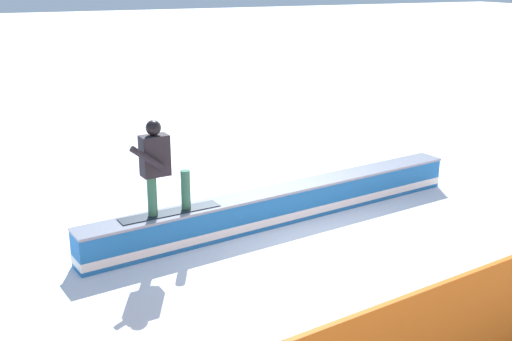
# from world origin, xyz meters

# --- Properties ---
(ground_plane) EXTENTS (120.00, 120.00, 0.00)m
(ground_plane) POSITION_xyz_m (0.00, 0.00, 0.00)
(ground_plane) COLOR white
(grind_box) EXTENTS (7.07, 1.58, 0.58)m
(grind_box) POSITION_xyz_m (0.00, 0.00, 0.26)
(grind_box) COLOR blue
(grind_box) RESTS_ON ground_plane
(snowboarder) EXTENTS (1.57, 0.50, 1.43)m
(snowboarder) POSITION_xyz_m (2.20, 0.34, 1.35)
(snowboarder) COLOR #15212E
(snowboarder) RESTS_ON grind_box
(safety_fence) EXTENTS (13.30, 2.14, 1.19)m
(safety_fence) POSITION_xyz_m (0.00, 4.55, 0.59)
(safety_fence) COLOR orange
(safety_fence) RESTS_ON ground_plane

